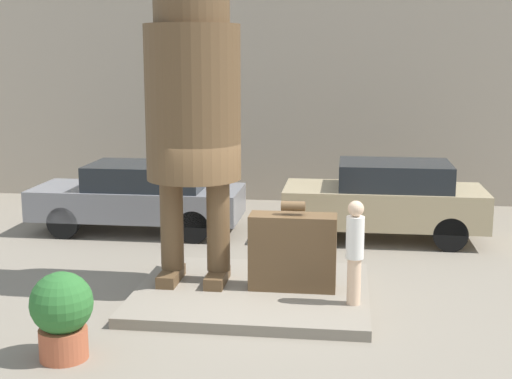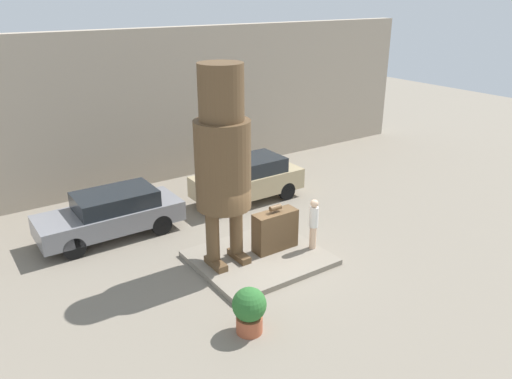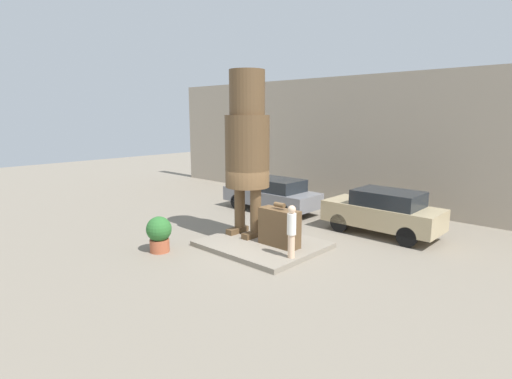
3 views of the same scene
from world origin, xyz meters
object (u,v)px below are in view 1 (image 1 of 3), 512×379
Objects in this scene: statue_figure at (193,80)px; parked_car_tan at (386,199)px; tourist at (355,248)px; planter_pot at (62,313)px; giant_suitcase at (293,251)px; parked_car_grey at (140,195)px.

statue_figure reaches higher than parked_car_tan.
planter_pot is at bearing -150.63° from tourist.
giant_suitcase is 0.34× the size of parked_car_tan.
parked_car_tan is at bearing 67.21° from giant_suitcase.
giant_suitcase is at bearing 133.14° from parked_car_grey.
planter_pot is at bearing -110.77° from statue_figure.
giant_suitcase is 0.90× the size of tourist.
parked_car_tan is (5.39, 0.03, 0.06)m from parked_car_grey.
statue_figure is 1.24× the size of parked_car_grey.
statue_figure is at bearing 162.28° from tourist.
giant_suitcase is at bearing 147.48° from tourist.
parked_car_tan reaches higher than planter_pot.
giant_suitcase is at bearing 44.64° from planter_pot.
parked_car_grey is 3.93× the size of planter_pot.
giant_suitcase is 4.34m from parked_car_tan.
parked_car_grey is (-4.70, 4.59, -0.22)m from tourist.
giant_suitcase is 1.24× the size of planter_pot.
planter_pot is (-2.78, -2.75, -0.15)m from giant_suitcase.
parked_car_grey is at bearing 133.14° from giant_suitcase.
parked_car_grey is at bearing 0.37° from parked_car_tan.
planter_pot is at bearing 97.89° from parked_car_grey.
statue_figure is at bearing 69.23° from planter_pot.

